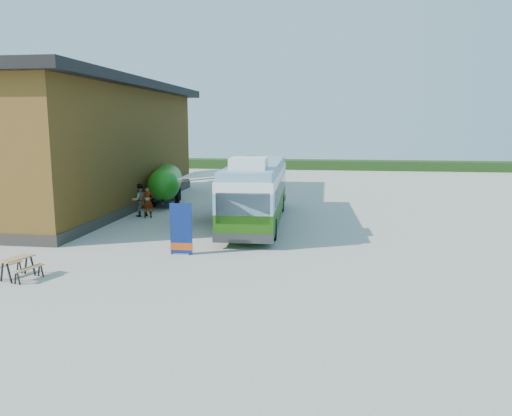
# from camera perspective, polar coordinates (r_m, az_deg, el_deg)

# --- Properties ---
(ground) EXTENTS (100.00, 100.00, 0.00)m
(ground) POSITION_cam_1_polar(r_m,az_deg,el_deg) (19.53, -4.96, -5.16)
(ground) COLOR #BCB7AD
(ground) RESTS_ON ground
(barn) EXTENTS (9.60, 21.20, 7.50)m
(barn) POSITION_cam_1_polar(r_m,az_deg,el_deg) (32.05, -19.59, 6.56)
(barn) COLOR brown
(barn) RESTS_ON ground
(hedge) EXTENTS (40.00, 3.00, 1.00)m
(hedge) POSITION_cam_1_polar(r_m,az_deg,el_deg) (56.69, 11.81, 4.82)
(hedge) COLOR #264419
(hedge) RESTS_ON ground
(bus) EXTENTS (2.91, 11.63, 3.54)m
(bus) POSITION_cam_1_polar(r_m,az_deg,el_deg) (25.11, 0.10, 2.10)
(bus) COLOR #285F0F
(bus) RESTS_ON ground
(awning) EXTENTS (2.56, 3.97, 0.49)m
(awning) POSITION_cam_1_polar(r_m,az_deg,el_deg) (25.55, -5.07, 4.21)
(awning) COLOR white
(awning) RESTS_ON ground
(banner) EXTENTS (0.87, 0.20, 2.00)m
(banner) POSITION_cam_1_polar(r_m,az_deg,el_deg) (19.26, -8.55, -2.94)
(banner) COLOR navy
(banner) RESTS_ON ground
(picnic_table) EXTENTS (1.49, 1.40, 0.70)m
(picnic_table) POSITION_cam_1_polar(r_m,az_deg,el_deg) (17.93, -25.62, -5.69)
(picnic_table) COLOR tan
(picnic_table) RESTS_ON ground
(person_a) EXTENTS (0.72, 0.57, 1.72)m
(person_a) POSITION_cam_1_polar(r_m,az_deg,el_deg) (27.30, -12.27, 0.71)
(person_a) COLOR #999999
(person_a) RESTS_ON ground
(person_b) EXTENTS (1.10, 1.06, 1.78)m
(person_b) POSITION_cam_1_polar(r_m,az_deg,el_deg) (27.77, -13.15, 0.89)
(person_b) COLOR #999999
(person_b) RESTS_ON ground
(slurry_tanker) EXTENTS (2.93, 6.22, 2.35)m
(slurry_tanker) POSITION_cam_1_polar(r_m,az_deg,el_deg) (31.93, -10.27, 2.92)
(slurry_tanker) COLOR #1F7B16
(slurry_tanker) RESTS_ON ground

